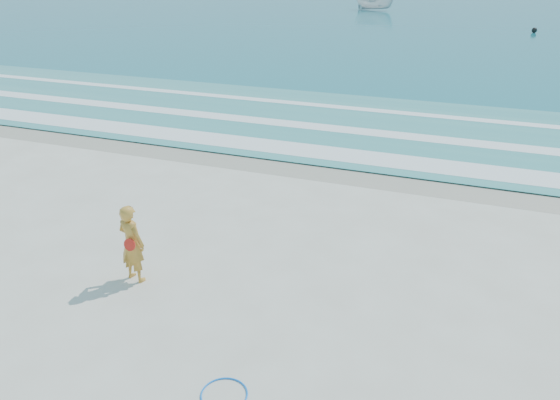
% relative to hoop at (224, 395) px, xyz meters
% --- Properties ---
extents(ground, '(400.00, 400.00, 0.00)m').
position_rel_hoop_xyz_m(ground, '(-1.78, 1.34, -0.01)').
color(ground, silver).
rests_on(ground, ground).
extents(wet_sand, '(400.00, 2.40, 0.00)m').
position_rel_hoop_xyz_m(wet_sand, '(-1.78, 10.34, -0.01)').
color(wet_sand, '#B2A893').
rests_on(wet_sand, ground).
extents(shallow, '(400.00, 10.00, 0.01)m').
position_rel_hoop_xyz_m(shallow, '(-1.78, 15.34, 0.03)').
color(shallow, '#59B7AD').
rests_on(shallow, ocean).
extents(foam_near, '(400.00, 1.40, 0.01)m').
position_rel_hoop_xyz_m(foam_near, '(-1.78, 11.64, 0.04)').
color(foam_near, white).
rests_on(foam_near, shallow).
extents(foam_mid, '(400.00, 0.90, 0.01)m').
position_rel_hoop_xyz_m(foam_mid, '(-1.78, 14.54, 0.04)').
color(foam_mid, white).
rests_on(foam_mid, shallow).
extents(foam_far, '(400.00, 0.60, 0.01)m').
position_rel_hoop_xyz_m(foam_far, '(-1.78, 17.84, 0.04)').
color(foam_far, white).
rests_on(foam_far, shallow).
extents(hoop, '(0.91, 0.91, 0.03)m').
position_rel_hoop_xyz_m(hoop, '(0.00, 0.00, 0.00)').
color(hoop, '#0D72EC').
rests_on(hoop, ground).
extents(boat, '(5.19, 2.63, 1.92)m').
position_rel_hoop_xyz_m(boat, '(-10.42, 64.00, 0.98)').
color(boat, silver).
rests_on(boat, ocean).
extents(buoy, '(0.46, 0.46, 0.46)m').
position_rel_hoop_xyz_m(buoy, '(6.81, 48.37, 0.26)').
color(buoy, black).
rests_on(buoy, ocean).
extents(woman, '(0.71, 0.54, 1.75)m').
position_rel_hoop_xyz_m(woman, '(-3.28, 2.43, 0.86)').
color(woman, '#C6872E').
rests_on(woman, ground).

